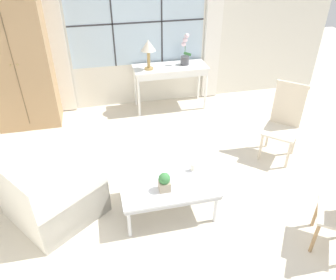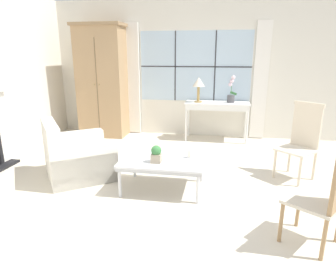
# 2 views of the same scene
# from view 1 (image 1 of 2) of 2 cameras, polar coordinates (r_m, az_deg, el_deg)

# --- Properties ---
(ground_plane) EXTENTS (14.00, 14.00, 0.00)m
(ground_plane) POSITION_cam_1_polar(r_m,az_deg,el_deg) (3.91, 2.31, -13.08)
(ground_plane) COLOR beige
(wall_back_windowed) EXTENTS (7.20, 0.14, 2.80)m
(wall_back_windowed) POSITION_cam_1_polar(r_m,az_deg,el_deg) (5.84, -5.38, 19.02)
(wall_back_windowed) COLOR silver
(wall_back_windowed) RESTS_ON ground_plane
(armoire) EXTENTS (1.04, 0.65, 2.31)m
(armoire) POSITION_cam_1_polar(r_m,az_deg,el_deg) (5.62, -24.88, 13.17)
(armoire) COLOR tan
(armoire) RESTS_ON ground_plane
(console_table) EXTENTS (1.28, 0.50, 0.78)m
(console_table) POSITION_cam_1_polar(r_m,az_deg,el_deg) (5.82, 0.40, 11.91)
(console_table) COLOR white
(console_table) RESTS_ON ground_plane
(table_lamp) EXTENTS (0.24, 0.24, 0.50)m
(table_lamp) POSITION_cam_1_polar(r_m,az_deg,el_deg) (5.55, -3.46, 15.80)
(table_lamp) COLOR #9E7F47
(table_lamp) RESTS_ON console_table
(potted_orchid) EXTENTS (0.19, 0.15, 0.54)m
(potted_orchid) POSITION_cam_1_polar(r_m,az_deg,el_deg) (5.82, 2.98, 14.77)
(potted_orchid) COLOR #4C4C51
(potted_orchid) RESTS_ON console_table
(armchair_upholstered) EXTENTS (1.25, 1.26, 0.83)m
(armchair_upholstered) POSITION_cam_1_polar(r_m,az_deg,el_deg) (3.97, -19.77, -9.03)
(armchair_upholstered) COLOR silver
(armchair_upholstered) RESTS_ON ground_plane
(side_chair_wooden) EXTENTS (0.62, 0.62, 1.08)m
(side_chair_wooden) POSITION_cam_1_polar(r_m,az_deg,el_deg) (4.82, 19.65, 3.59)
(side_chair_wooden) COLOR beige
(side_chair_wooden) RESTS_ON ground_plane
(coffee_table) EXTENTS (1.06, 0.75, 0.42)m
(coffee_table) POSITION_cam_1_polar(r_m,az_deg,el_deg) (3.74, -0.19, -7.56)
(coffee_table) COLOR silver
(coffee_table) RESTS_ON ground_plane
(potted_plant_small) EXTENTS (0.13, 0.13, 0.22)m
(potted_plant_small) POSITION_cam_1_polar(r_m,az_deg,el_deg) (3.53, -0.62, -7.28)
(potted_plant_small) COLOR tan
(potted_plant_small) RESTS_ON coffee_table
(pillar_candle) EXTENTS (0.09, 0.09, 0.12)m
(pillar_candle) POSITION_cam_1_polar(r_m,az_deg,el_deg) (3.84, 4.39, -4.77)
(pillar_candle) COLOR silver
(pillar_candle) RESTS_ON coffee_table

